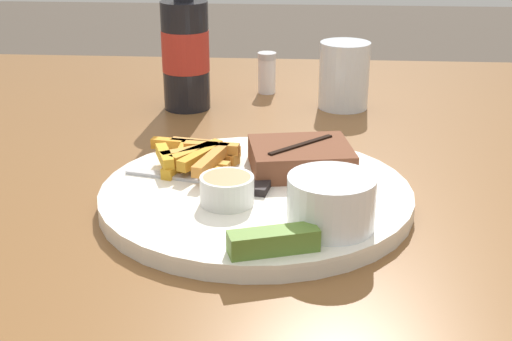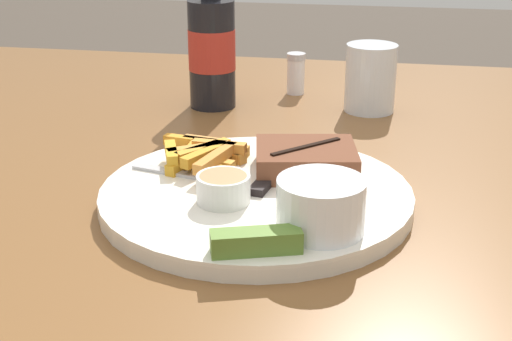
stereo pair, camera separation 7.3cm
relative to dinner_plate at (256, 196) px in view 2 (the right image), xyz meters
The scene contains 12 objects.
dining_table 0.07m from the dinner_plate, ahead, with size 1.48×1.34×0.73m.
dinner_plate is the anchor object (origin of this frame).
steak_portion 0.08m from the dinner_plate, 50.85° to the left, with size 0.12×0.11×0.03m.
fries_pile 0.10m from the dinner_plate, 138.42° to the left, with size 0.11×0.13×0.02m.
coleslaw_cup 0.12m from the dinner_plate, 48.15° to the right, with size 0.08×0.08×0.05m.
dipping_sauce_cup 0.05m from the dinner_plate, 123.75° to the right, with size 0.05×0.05×0.03m.
pickle_spear 0.14m from the dinner_plate, 79.66° to the right, with size 0.08×0.05×0.02m.
fork_utensil 0.09m from the dinner_plate, 166.63° to the left, with size 0.13×0.04×0.00m.
knife_utensil 0.05m from the dinner_plate, 72.57° to the left, with size 0.04×0.17×0.01m.
beer_bottle 0.37m from the dinner_plate, 110.62° to the left, with size 0.07×0.07×0.25m.
drinking_glass 0.37m from the dinner_plate, 73.58° to the left, with size 0.07×0.07×0.10m.
salt_shaker 0.43m from the dinner_plate, 91.79° to the left, with size 0.03×0.03×0.07m.
Camera 2 is at (0.12, -0.67, 1.04)m, focal length 50.00 mm.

